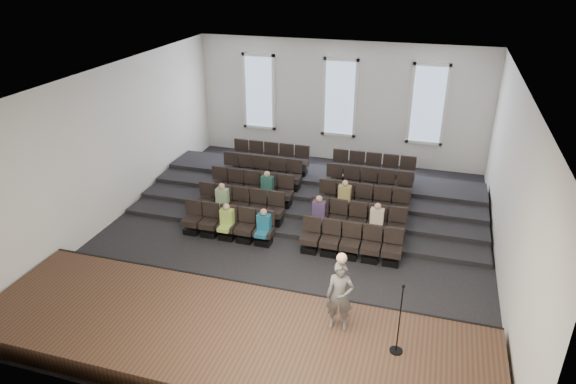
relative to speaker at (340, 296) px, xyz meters
name	(u,v)px	position (x,y,z in m)	size (l,w,h in m)	color
ground	(292,238)	(-2.33, 4.29, -1.33)	(14.00, 14.00, 0.00)	black
ceiling	(293,78)	(-2.33, 4.29, 3.68)	(12.00, 14.00, 0.02)	white
wall_back	(340,103)	(-2.33, 11.31, 1.17)	(12.00, 0.04, 5.00)	silver
wall_front	(180,309)	(-2.33, -2.73, 1.17)	(12.00, 0.04, 5.00)	silver
wall_left	(114,144)	(-8.35, 4.29, 1.17)	(0.04, 14.00, 5.00)	silver
wall_right	(513,188)	(3.69, 4.29, 1.17)	(0.04, 14.00, 5.00)	silver
stage	(229,338)	(-2.33, -0.81, -1.08)	(11.80, 3.60, 0.50)	#432F1D
stage_lip	(256,293)	(-2.33, 0.96, -1.08)	(11.80, 0.06, 0.52)	black
risers	(316,191)	(-2.33, 7.46, -1.13)	(11.80, 4.80, 0.60)	black
seating_rows	(305,198)	(-2.33, 5.83, -0.64)	(6.80, 4.70, 1.67)	black
windows	(340,98)	(-2.33, 11.24, 1.37)	(8.44, 0.10, 3.24)	white
audience	(288,207)	(-2.60, 4.75, -0.50)	(5.45, 2.64, 1.10)	#A0C850
speaker	(340,296)	(0.00, 0.00, 0.00)	(0.60, 0.40, 1.65)	#5B5957
mic_stand	(398,332)	(1.33, -0.43, -0.32)	(0.28, 0.28, 1.69)	black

